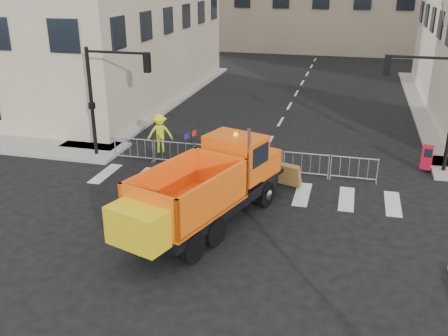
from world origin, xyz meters
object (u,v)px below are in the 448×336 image
(plow_truck, at_px, (206,187))
(cop_c, at_px, (240,169))
(cop_a, at_px, (264,164))
(worker, at_px, (160,133))
(cop_b, at_px, (242,156))
(newspaper_box, at_px, (427,157))

(plow_truck, relative_size, cop_c, 4.60)
(cop_a, bearing_deg, worker, -31.05)
(cop_b, bearing_deg, cop_a, 166.02)
(cop_c, height_order, newspaper_box, cop_c)
(plow_truck, bearing_deg, cop_c, 10.63)
(cop_a, height_order, newspaper_box, cop_a)
(cop_b, xyz_separation_m, newspaper_box, (8.14, 2.50, -0.18))
(cop_c, xyz_separation_m, newspaper_box, (7.83, 4.34, -0.32))
(cop_b, relative_size, newspaper_box, 1.60)
(worker, bearing_deg, cop_a, -42.05)
(cop_c, bearing_deg, cop_a, 158.88)
(plow_truck, distance_m, cop_a, 4.58)
(worker, bearing_deg, cop_c, -54.29)
(cop_a, height_order, worker, worker)
(cop_b, distance_m, cop_c, 1.87)
(cop_c, bearing_deg, worker, -106.13)
(newspaper_box, bearing_deg, worker, -158.99)
(plow_truck, height_order, worker, plow_truck)
(plow_truck, bearing_deg, cop_b, 16.66)
(worker, bearing_deg, plow_truck, -76.18)
(plow_truck, height_order, cop_c, plow_truck)
(cop_a, bearing_deg, newspaper_box, -162.97)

